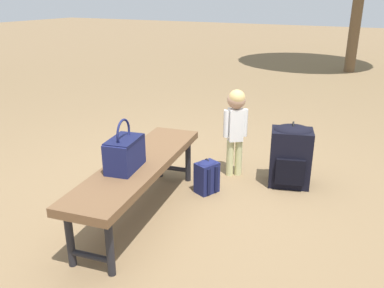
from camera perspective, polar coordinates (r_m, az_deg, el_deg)
ground_plane at (r=3.51m, az=-1.68°, el=-6.82°), size 40.00×40.00×0.00m
park_bench at (r=3.02m, az=-7.53°, el=-3.48°), size 1.64×0.63×0.45m
handbag at (r=2.85m, az=-9.52°, el=-1.15°), size 0.35×0.24×0.37m
child_standing at (r=3.66m, az=6.22°, el=3.43°), size 0.17×0.19×0.82m
backpack_large at (r=3.64m, az=13.79°, el=-1.35°), size 0.37×0.41×0.59m
backpack_small at (r=3.45m, az=2.10°, el=-4.46°), size 0.22×0.20×0.31m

